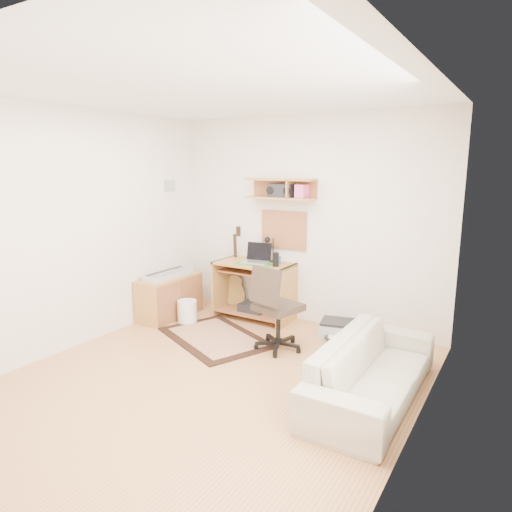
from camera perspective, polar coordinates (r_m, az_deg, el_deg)
The scene contains 22 objects.
floor at distance 4.43m, azimuth -5.66°, elevation -15.42°, with size 3.60×4.00×0.01m, color tan.
ceiling at distance 4.00m, azimuth -6.43°, elevation 20.18°, with size 3.60×4.00×0.01m, color white.
back_wall at distance 5.72m, azimuth 6.31°, elevation 4.41°, with size 3.60×0.01×2.60m, color white.
left_wall at distance 5.30m, azimuth -21.73°, elevation 3.12°, with size 0.01×4.00×2.60m, color white.
right_wall at distance 3.27m, azimuth 20.03°, elevation -1.50°, with size 0.01×4.00×2.60m, color white.
wall_shelf at distance 5.70m, azimuth 3.08°, elevation 8.48°, with size 0.90×0.25×0.26m, color #B88241.
cork_board at distance 5.85m, azimuth 3.52°, elevation 3.33°, with size 0.64×0.03×0.49m, color tan.
wall_photo at distance 6.26m, azimuth -10.82°, elevation 8.74°, with size 0.02×0.20×0.15m, color #4C8CBF.
desk at distance 5.94m, azimuth -0.23°, elevation -4.38°, with size 1.00×0.55×0.75m, color #B88241, non-canonical shape.
laptop at distance 5.78m, azimuth -0.03°, elevation 0.33°, with size 0.34×0.34×0.26m, color silver, non-canonical shape.
speaker at distance 5.61m, azimuth 2.52°, elevation -0.45°, with size 0.08×0.08×0.17m, color black.
desk_lamp at distance 5.83m, azimuth 2.17°, elevation 0.80°, with size 0.11×0.11×0.34m, color black, non-canonical shape.
pencil_cup at distance 5.77m, azimuth 2.82°, elevation -0.50°, with size 0.07×0.07×0.10m, color #334C9B.
boombox at distance 5.69m, azimuth 3.19°, elevation 8.27°, with size 0.32×0.15×0.16m, color black.
rug at distance 5.39m, azimuth -5.20°, elevation -10.20°, with size 1.32×0.88×0.02m, color #CDB389.
task_chair at distance 4.92m, azimuth 2.85°, elevation -6.47°, with size 0.49×0.49×0.96m, color #32261D, non-canonical shape.
cabinet at distance 6.12m, azimuth -10.88°, elevation -5.07°, with size 0.40×0.90×0.55m, color #B88241.
music_keyboard at distance 6.04m, azimuth -10.99°, elevation -2.27°, with size 0.23×0.74×0.06m, color #B2B5BA.
guitar at distance 6.21m, azimuth -2.84°, elevation -1.64°, with size 0.31×0.20×1.18m, color #A57C32, non-canonical shape.
waste_basket at distance 5.89m, azimuth -8.70°, elevation -6.96°, with size 0.24×0.24×0.29m, color white.
printer at distance 5.51m, azimuth 10.54°, elevation -9.02°, with size 0.45×0.35×0.17m, color #A5A8AA.
sofa at distance 4.10m, azimuth 14.55°, elevation -12.58°, with size 1.79×0.52×0.70m, color #B9AD93.
Camera 1 is at (2.41, -3.13, 1.99)m, focal length 31.65 mm.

